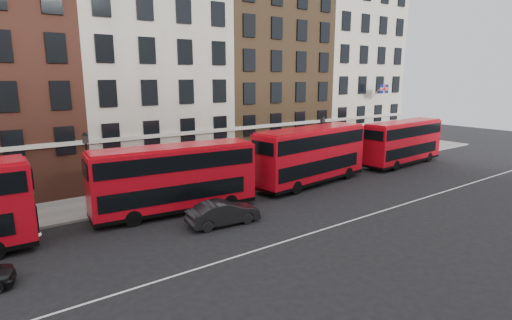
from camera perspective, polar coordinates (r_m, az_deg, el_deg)
ground at (r=23.91m, az=1.38°, el=-9.91°), size 120.00×120.00×0.00m
pavement at (r=32.40m, az=-10.05°, el=-4.10°), size 80.00×5.00×0.15m
kerb at (r=30.26m, az=-7.93°, el=-5.16°), size 80.00×0.30×0.16m
road_centre_line at (r=22.48m, az=4.56°, el=-11.39°), size 70.00×0.12×0.01m
building_terrace at (r=37.89m, az=-16.14°, el=13.45°), size 64.00×11.95×22.00m
bus_b at (r=26.58m, az=-11.61°, el=-2.44°), size 10.93×3.68×4.51m
bus_c at (r=33.42m, az=7.88°, el=0.82°), size 11.55×4.01×4.76m
bus_d at (r=43.29m, az=20.24°, el=2.50°), size 10.81×3.25×4.48m
car_front at (r=24.54m, az=-4.69°, el=-7.52°), size 4.62×1.98×1.48m
lamp_post_left at (r=27.72m, az=-22.88°, el=-1.15°), size 0.44×0.44×5.33m
lamp_post_right at (r=37.55m, az=9.41°, el=2.80°), size 0.44×0.44×5.33m
traffic_light at (r=47.85m, az=20.68°, el=3.34°), size 0.25×0.45×3.27m
iron_railings at (r=34.19m, az=-11.72°, el=-2.33°), size 6.60×0.06×1.00m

